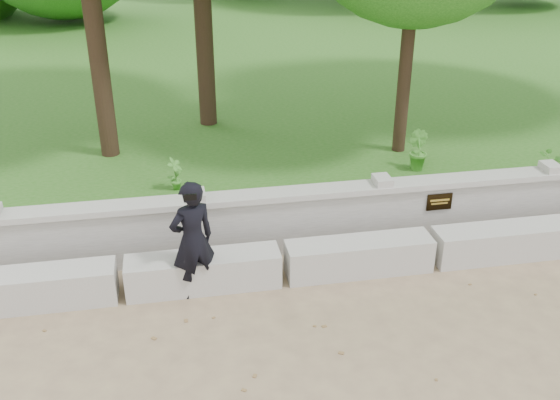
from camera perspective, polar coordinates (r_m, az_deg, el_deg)
The scene contains 8 objects.
ground at distance 7.23m, azimuth 19.53°, elevation -13.38°, with size 80.00×80.00×0.00m, color #94805A.
lawn at distance 19.46m, azimuth -0.63°, elevation 13.40°, with size 40.00×22.00×0.25m, color #255A16.
concrete_bench at distance 8.47m, azimuth 13.72°, elevation -4.38°, with size 11.90×0.45×0.45m.
parapet_wall at distance 8.92m, azimuth 12.14°, elevation -0.82°, with size 12.50×0.35×0.90m.
man_main at distance 7.44m, azimuth -8.00°, elevation -3.65°, with size 0.65×0.61×1.51m.
shrub_a at distance 9.83m, azimuth -9.55°, elevation 2.37°, with size 0.28×0.19×0.54m, color #488F30.
shrub_b at distance 10.68m, azimuth 12.43°, elevation 4.47°, with size 0.37×0.30×0.67m, color #488F30.
shrub_c at distance 10.64m, azimuth 23.81°, elevation 2.45°, with size 0.53×0.46×0.59m, color #488F30.
Camera 1 is at (-3.26, -4.69, 4.42)m, focal length 40.00 mm.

